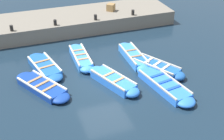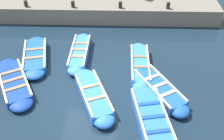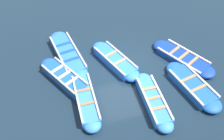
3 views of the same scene
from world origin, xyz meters
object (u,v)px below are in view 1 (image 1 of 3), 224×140
(boat_mid_row, at_px, (113,81))
(boat_end_of_row, at_px, (81,58))
(boat_tucked, at_px, (42,87))
(bollard_south, at_px, (12,28))
(boat_centre, at_px, (133,56))
(boat_outer_right, at_px, (156,67))
(bollard_mid_north, at_px, (95,17))
(bollard_mid_south, at_px, (55,23))
(wooden_crate, at_px, (111,7))
(boat_far_corner, at_px, (164,85))
(boat_inner_gap, at_px, (45,67))
(bollard_north, at_px, (133,12))

(boat_mid_row, xyz_separation_m, boat_end_of_row, (2.83, 0.90, -0.00))
(boat_tucked, bearing_deg, bollard_south, 9.02)
(boat_centre, bearing_deg, boat_outer_right, -155.75)
(bollard_mid_north, bearing_deg, bollard_mid_south, 90.00)
(wooden_crate, bearing_deg, bollard_south, 100.73)
(boat_far_corner, bearing_deg, bollard_south, 41.50)
(boat_inner_gap, distance_m, bollard_mid_south, 3.94)
(boat_centre, distance_m, boat_end_of_row, 2.92)
(bollard_south, bearing_deg, bollard_north, -90.00)
(boat_inner_gap, relative_size, bollard_north, 9.88)
(bollard_mid_north, bearing_deg, wooden_crate, -49.63)
(boat_inner_gap, distance_m, boat_outer_right, 5.88)
(boat_outer_right, bearing_deg, boat_far_corner, 166.22)
(boat_tucked, distance_m, boat_mid_row, 3.42)
(boat_mid_row, bearing_deg, boat_outer_right, -79.73)
(bollard_mid_south, bearing_deg, bollard_south, 90.00)
(bollard_mid_south, bearing_deg, wooden_crate, -72.78)
(boat_tucked, height_order, bollard_north, bollard_north)
(boat_tucked, bearing_deg, bollard_mid_south, -17.90)
(boat_end_of_row, relative_size, bollard_north, 9.38)
(boat_far_corner, xyz_separation_m, bollard_south, (7.23, 6.39, 0.93))
(boat_inner_gap, distance_m, bollard_south, 3.92)
(boat_centre, bearing_deg, boat_end_of_row, 73.07)
(boat_mid_row, distance_m, bollard_south, 7.46)
(bollard_north, relative_size, wooden_crate, 0.73)
(bollard_mid_south, xyz_separation_m, wooden_crate, (1.27, -4.09, 0.07))
(boat_tucked, xyz_separation_m, wooden_crate, (6.66, -5.83, 1.02))
(bollard_north, distance_m, bollard_mid_south, 5.19)
(boat_inner_gap, bearing_deg, bollard_north, -61.17)
(boat_far_corner, xyz_separation_m, wooden_crate, (8.49, -0.29, 0.99))
(bollard_south, bearing_deg, boat_tucked, -170.98)
(boat_centre, xyz_separation_m, bollard_mid_south, (4.12, 3.51, 0.91))
(bollard_mid_south, bearing_deg, boat_tucked, 162.10)
(boat_mid_row, xyz_separation_m, bollard_mid_south, (6.10, 1.61, 0.91))
(boat_centre, height_order, bollard_north, bollard_north)
(boat_far_corner, height_order, boat_end_of_row, boat_end_of_row)
(boat_tucked, distance_m, bollard_mid_south, 5.75)
(boat_centre, relative_size, bollard_south, 9.65)
(boat_tucked, distance_m, wooden_crate, 8.91)
(boat_far_corner, distance_m, boat_mid_row, 2.46)
(boat_far_corner, distance_m, boat_tucked, 5.83)
(boat_far_corner, distance_m, wooden_crate, 8.56)
(boat_far_corner, distance_m, boat_inner_gap, 6.28)
(boat_tucked, distance_m, bollard_south, 5.54)
(bollard_mid_south, relative_size, wooden_crate, 0.73)
(bollard_north, height_order, bollard_mid_north, same)
(boat_centre, distance_m, wooden_crate, 5.51)
(bollard_mid_north, distance_m, bollard_mid_south, 2.60)
(boat_mid_row, bearing_deg, boat_far_corner, -117.31)
(bollard_mid_north, xyz_separation_m, bollard_south, (0.00, 5.19, 0.00))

